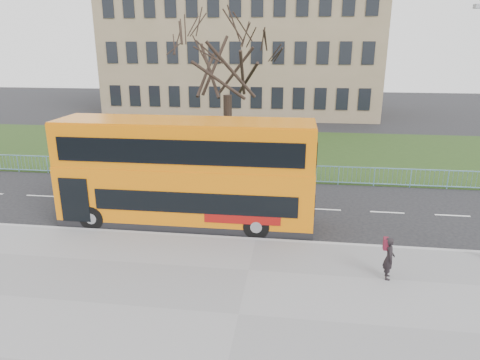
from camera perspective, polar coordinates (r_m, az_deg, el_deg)
name	(u,v)px	position (r m, az deg, el deg)	size (l,w,h in m)	color
ground	(259,226)	(19.19, 2.55, -6.21)	(120.00, 120.00, 0.00)	black
pavement	(239,316)	(13.29, -0.19, -17.66)	(80.00, 10.50, 0.12)	slate
kerb	(256,240)	(17.76, 2.10, -8.00)	(80.00, 0.20, 0.14)	#939396
grass_verge	(276,151)	(32.76, 4.81, 3.90)	(80.00, 15.40, 0.08)	#1F3413
guard_railing	(269,173)	(25.20, 3.92, 0.95)	(40.00, 0.12, 1.10)	#6EA4C4
bare_tree	(227,81)	(27.96, -1.69, 13.05)	(7.65, 7.65, 10.93)	black
civic_building	(244,52)	(52.92, 0.58, 16.73)	(30.00, 15.00, 14.00)	#817052
yellow_bus	(186,171)	(18.82, -7.22, 1.26)	(11.11, 2.71, 4.65)	orange
pedestrian	(389,258)	(15.48, 19.26, -9.81)	(0.55, 0.36, 1.50)	black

